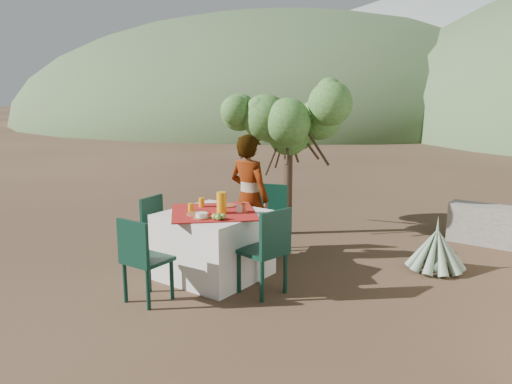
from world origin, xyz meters
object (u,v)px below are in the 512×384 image
(table, at_px, (214,244))
(agave, at_px, (436,250))
(chair_left, at_px, (159,228))
(chair_right, at_px, (268,248))
(chair_near, at_px, (142,257))
(juice_pitcher, at_px, (222,203))
(person, at_px, (249,198))
(shrub_tree, at_px, (295,129))
(chair_far, at_px, (270,215))

(table, distance_m, agave, 2.62)
(chair_left, distance_m, chair_right, 1.59)
(chair_left, bearing_deg, table, -91.14)
(table, relative_size, chair_near, 1.50)
(table, xyz_separation_m, juice_pitcher, (0.12, 0.00, 0.50))
(person, xyz_separation_m, shrub_tree, (-0.18, 1.33, 0.77))
(table, height_order, shrub_tree, shrub_tree)
(juice_pitcher, bearing_deg, agave, 42.50)
(chair_left, xyz_separation_m, person, (0.74, 0.83, 0.32))
(chair_left, bearing_deg, shrub_tree, -22.43)
(chair_right, relative_size, person, 0.58)
(chair_far, distance_m, juice_pitcher, 1.19)
(chair_left, relative_size, juice_pitcher, 3.55)
(chair_left, distance_m, person, 1.16)
(table, bearing_deg, chair_left, -173.06)
(table, xyz_separation_m, chair_left, (-0.79, -0.10, 0.09))
(chair_left, bearing_deg, chair_near, -149.22)
(table, height_order, chair_far, chair_far)
(chair_near, relative_size, agave, 1.19)
(table, bearing_deg, chair_far, 90.42)
(chair_far, height_order, shrub_tree, shrub_tree)
(juice_pitcher, bearing_deg, person, 103.49)
(chair_right, bearing_deg, agave, 156.41)
(shrub_tree, bearing_deg, table, -83.46)
(chair_far, relative_size, agave, 1.22)
(shrub_tree, relative_size, juice_pitcher, 8.28)
(chair_far, height_order, person, person)
(chair_right, xyz_separation_m, agave, (1.18, 1.78, -0.26))
(table, xyz_separation_m, chair_near, (-0.08, -0.98, 0.10))
(chair_right, bearing_deg, chair_left, -79.40)
(chair_far, bearing_deg, shrub_tree, 85.57)
(chair_far, height_order, juice_pitcher, juice_pitcher)
(table, height_order, person, person)
(table, xyz_separation_m, agave, (1.98, 1.70, -0.13))
(chair_right, relative_size, agave, 1.26)
(agave, relative_size, juice_pitcher, 3.07)
(shrub_tree, bearing_deg, juice_pitcher, -80.13)
(chair_right, bearing_deg, chair_far, -136.11)
(table, relative_size, shrub_tree, 0.66)
(chair_far, xyz_separation_m, shrub_tree, (-0.23, 0.95, 1.06))
(person, distance_m, juice_pitcher, 0.76)
(shrub_tree, bearing_deg, chair_near, -87.00)
(shrub_tree, bearing_deg, chair_right, -64.25)
(chair_far, relative_size, chair_near, 1.03)
(chair_near, bearing_deg, agave, -129.47)
(table, xyz_separation_m, shrub_tree, (-0.24, 2.07, 1.18))
(shrub_tree, height_order, juice_pitcher, shrub_tree)
(chair_near, bearing_deg, juice_pitcher, -103.50)
(chair_near, bearing_deg, person, -92.80)
(chair_near, distance_m, chair_left, 1.14)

